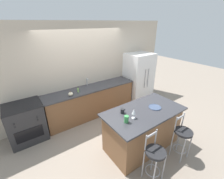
% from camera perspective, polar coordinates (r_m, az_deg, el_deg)
% --- Properties ---
extents(ground_plane, '(18.00, 18.00, 0.00)m').
position_cam_1_polar(ground_plane, '(4.59, -5.37, -11.20)').
color(ground_plane, gray).
extents(wall_back, '(6.00, 0.07, 2.70)m').
position_cam_1_polar(wall_back, '(4.54, -10.37, 7.15)').
color(wall_back, beige).
rests_on(wall_back, ground_plane).
extents(back_counter, '(2.75, 0.65, 0.91)m').
position_cam_1_polar(back_counter, '(4.62, -7.87, -4.36)').
color(back_counter, brown).
rests_on(back_counter, ground_plane).
extents(sink_faucet, '(0.02, 0.13, 0.22)m').
position_cam_1_polar(sink_faucet, '(4.53, -9.45, 3.20)').
color(sink_faucet, '#ADAFB5').
rests_on(sink_faucet, back_counter).
extents(kitchen_island, '(1.75, 0.94, 0.95)m').
position_cam_1_polar(kitchen_island, '(3.53, 11.50, -14.39)').
color(kitchen_island, brown).
rests_on(kitchen_island, ground_plane).
extents(refrigerator, '(0.90, 0.77, 1.71)m').
position_cam_1_polar(refrigerator, '(5.41, 9.95, 4.48)').
color(refrigerator, white).
rests_on(refrigerator, ground_plane).
extents(oven_range, '(0.79, 0.71, 0.94)m').
position_cam_1_polar(oven_range, '(4.20, -29.86, -10.75)').
color(oven_range, '#28282B').
rests_on(oven_range, ground_plane).
extents(bar_stool_near, '(0.35, 0.35, 0.99)m').
position_cam_1_polar(bar_stool_near, '(2.92, 15.86, -23.30)').
color(bar_stool_near, '#99999E').
rests_on(bar_stool_near, ground_plane).
extents(bar_stool_far, '(0.35, 0.35, 0.99)m').
position_cam_1_polar(bar_stool_far, '(3.49, 25.18, -15.73)').
color(bar_stool_far, '#99999E').
rests_on(bar_stool_far, ground_plane).
extents(dinner_plate, '(0.27, 0.27, 0.02)m').
position_cam_1_polar(dinner_plate, '(3.43, 16.04, -6.46)').
color(dinner_plate, '#425170').
rests_on(dinner_plate, kitchen_island).
extents(wine_glass, '(0.08, 0.08, 0.20)m').
position_cam_1_polar(wine_glass, '(2.92, 8.32, -8.42)').
color(wine_glass, white).
rests_on(wine_glass, kitchen_island).
extents(coffee_mug, '(0.11, 0.08, 0.10)m').
position_cam_1_polar(coffee_mug, '(3.09, 4.02, -8.18)').
color(coffee_mug, '#232326').
rests_on(coffee_mug, kitchen_island).
extents(tumbler_cup, '(0.09, 0.09, 0.14)m').
position_cam_1_polar(tumbler_cup, '(2.84, 5.49, -11.16)').
color(tumbler_cup, '#3D934C').
rests_on(tumbler_cup, kitchen_island).
extents(pumpkin_decoration, '(0.12, 0.12, 0.12)m').
position_cam_1_polar(pumpkin_decoration, '(4.02, -15.48, -1.63)').
color(pumpkin_decoration, beige).
rests_on(pumpkin_decoration, back_counter).
extents(soap_bottle, '(0.05, 0.05, 0.16)m').
position_cam_1_polar(soap_bottle, '(4.16, -12.81, -0.17)').
color(soap_bottle, '#89B260').
rests_on(soap_bottle, back_counter).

